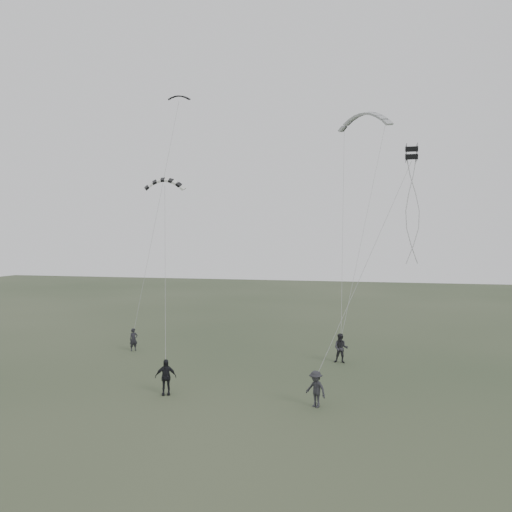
% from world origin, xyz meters
% --- Properties ---
extents(ground, '(140.00, 140.00, 0.00)m').
position_xyz_m(ground, '(0.00, 0.00, 0.00)').
color(ground, '#314029').
rests_on(ground, ground).
extents(flyer_left, '(0.70, 0.71, 1.65)m').
position_xyz_m(flyer_left, '(-8.54, 6.53, 0.82)').
color(flyer_left, black).
rests_on(flyer_left, ground).
extents(flyer_right, '(0.99, 0.79, 1.94)m').
position_xyz_m(flyer_right, '(6.45, 6.40, 0.97)').
color(flyer_right, '#28272C').
rests_on(flyer_right, ground).
extents(flyer_center, '(1.19, 0.80, 1.88)m').
position_xyz_m(flyer_center, '(-2.10, -2.50, 0.94)').
color(flyer_center, black).
rests_on(flyer_center, ground).
extents(flyer_far, '(1.32, 1.18, 1.78)m').
position_xyz_m(flyer_far, '(5.80, -2.63, 0.89)').
color(flyer_far, '#27282C').
rests_on(flyer_far, ground).
extents(kite_dark_small, '(1.81, 0.95, 0.66)m').
position_xyz_m(kite_dark_small, '(-6.58, 10.71, 19.47)').
color(kite_dark_small, black).
rests_on(kite_dark_small, flyer_left).
extents(kite_pale_large, '(4.51, 2.98, 1.93)m').
position_xyz_m(kite_pale_large, '(7.72, 13.66, 18.00)').
color(kite_pale_large, '#9FA1A3').
rests_on(kite_pale_large, flyer_right).
extents(kite_striped, '(2.86, 1.76, 1.25)m').
position_xyz_m(kite_striped, '(-5.30, 4.90, 12.19)').
color(kite_striped, black).
rests_on(kite_striped, flyer_center).
extents(kite_box, '(0.69, 0.81, 0.85)m').
position_xyz_m(kite_box, '(10.58, 3.51, 13.14)').
color(kite_box, black).
rests_on(kite_box, flyer_far).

